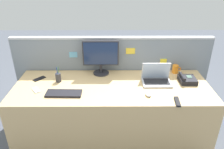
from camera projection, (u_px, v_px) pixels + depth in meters
ground_plane at (112, 133)px, 2.86m from camera, size 10.00×10.00×0.00m
desk at (112, 111)px, 2.70m from camera, size 2.27×0.83×0.71m
cubicle_divider at (112, 78)px, 3.01m from camera, size 2.58×0.07×1.16m
desktop_monitor at (101, 56)px, 2.72m from camera, size 0.45×0.20×0.43m
laptop at (156, 78)px, 2.59m from camera, size 0.34×0.23×0.23m
desk_phone at (187, 80)px, 2.61m from camera, size 0.19×0.20×0.09m
keyboard_main at (64, 93)px, 2.37m from camera, size 0.39×0.16×0.02m
computer_mouse_right_hand at (148, 94)px, 2.34m from camera, size 0.06×0.10×0.03m
pen_cup at (58, 77)px, 2.61m from camera, size 0.07×0.07×0.19m
cell_phone_silver_slab at (36, 90)px, 2.44m from camera, size 0.12×0.14×0.01m
cell_phone_black_slab at (39, 79)px, 2.68m from camera, size 0.15×0.15×0.01m
tv_remote at (177, 102)px, 2.23m from camera, size 0.06×0.17×0.02m
coffee_mug at (175, 69)px, 2.82m from camera, size 0.12×0.08×0.10m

